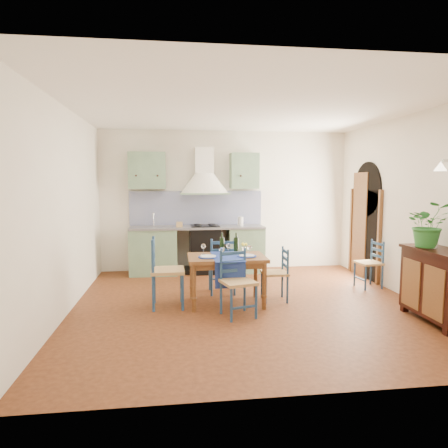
% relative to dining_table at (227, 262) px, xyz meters
% --- Properties ---
extents(floor, '(5.00, 5.00, 0.00)m').
position_rel_dining_table_xyz_m(floor, '(0.30, -0.08, -0.63)').
color(floor, '#3F1E0D').
rests_on(floor, ground).
extents(back_wall, '(5.00, 0.96, 2.80)m').
position_rel_dining_table_xyz_m(back_wall, '(-0.17, 2.21, 0.42)').
color(back_wall, white).
rests_on(back_wall, ground).
extents(right_wall, '(0.26, 5.00, 2.80)m').
position_rel_dining_table_xyz_m(right_wall, '(2.79, 0.20, 0.71)').
color(right_wall, white).
rests_on(right_wall, ground).
extents(left_wall, '(0.04, 5.00, 2.80)m').
position_rel_dining_table_xyz_m(left_wall, '(-2.20, -0.08, 0.77)').
color(left_wall, white).
rests_on(left_wall, ground).
extents(ceiling, '(5.00, 5.00, 0.01)m').
position_rel_dining_table_xyz_m(ceiling, '(0.30, -0.08, 2.18)').
color(ceiling, white).
rests_on(ceiling, back_wall).
extents(dining_table, '(1.12, 0.84, 1.03)m').
position_rel_dining_table_xyz_m(dining_table, '(0.00, 0.00, 0.00)').
color(dining_table, brown).
rests_on(dining_table, ground).
extents(chair_near, '(0.50, 0.50, 0.88)m').
position_rel_dining_table_xyz_m(chair_near, '(0.07, -0.53, -0.18)').
color(chair_near, navy).
rests_on(chair_near, ground).
extents(chair_far, '(0.43, 0.43, 0.90)m').
position_rel_dining_table_xyz_m(chair_far, '(-0.00, 0.57, -0.16)').
color(chair_far, navy).
rests_on(chair_far, ground).
extents(chair_left, '(0.47, 0.47, 1.00)m').
position_rel_dining_table_xyz_m(chair_left, '(-0.89, -0.03, -0.11)').
color(chair_left, navy).
rests_on(chair_left, ground).
extents(chair_right, '(0.39, 0.39, 0.80)m').
position_rel_dining_table_xyz_m(chair_right, '(0.76, 0.08, -0.22)').
color(chair_right, navy).
rests_on(chair_right, ground).
extents(chair_spare, '(0.42, 0.42, 0.80)m').
position_rel_dining_table_xyz_m(chair_spare, '(2.53, 0.62, -0.22)').
color(chair_spare, navy).
rests_on(chair_spare, ground).
extents(sideboard, '(0.50, 1.05, 0.94)m').
position_rel_dining_table_xyz_m(sideboard, '(2.56, -1.09, -0.12)').
color(sideboard, black).
rests_on(sideboard, ground).
extents(potted_plant, '(0.66, 0.62, 0.60)m').
position_rel_dining_table_xyz_m(potted_plant, '(2.51, -0.91, 0.60)').
color(potted_plant, '#28752D').
rests_on(potted_plant, sideboard).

